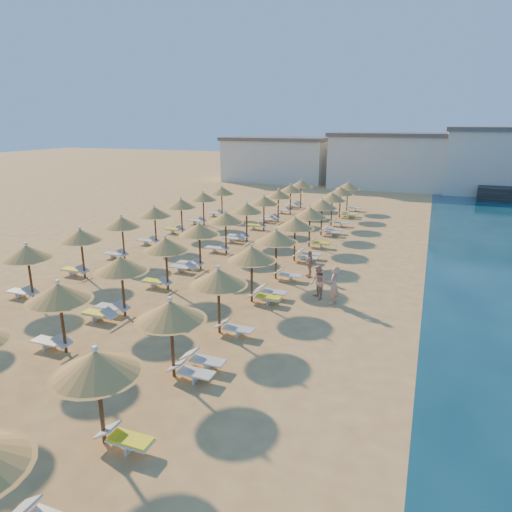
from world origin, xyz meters
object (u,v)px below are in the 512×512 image
at_px(beachgoer_c, 309,264).
at_px(beachgoer_a, 334,285).
at_px(beachgoer_b, 318,283).
at_px(parasol_row_east, 286,230).
at_px(parasol_row_west, 213,224).

distance_m(beachgoer_c, beachgoer_a, 4.18).
xyz_separation_m(beachgoer_c, beachgoer_a, (2.16, -3.58, 0.18)).
bearing_deg(beachgoer_c, beachgoer_b, -8.19).
relative_size(beachgoer_c, beachgoer_a, 0.82).
distance_m(parasol_row_east, parasol_row_west, 4.87).
bearing_deg(beachgoer_c, parasol_row_west, -127.37).
relative_size(beachgoer_c, beachgoer_b, 0.89).
height_order(parasol_row_east, parasol_row_west, same).
bearing_deg(parasol_row_west, beachgoer_a, -26.96).
bearing_deg(parasol_row_east, parasol_row_west, 180.00).
xyz_separation_m(parasol_row_east, beachgoer_b, (3.00, -4.10, -1.58)).
xyz_separation_m(beachgoer_c, beachgoer_b, (1.28, -3.23, 0.09)).
height_order(beachgoer_b, beachgoer_a, beachgoer_a).
xyz_separation_m(parasol_row_west, beachgoer_a, (8.74, -4.45, -1.50)).
distance_m(parasol_row_east, beachgoer_a, 6.09).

